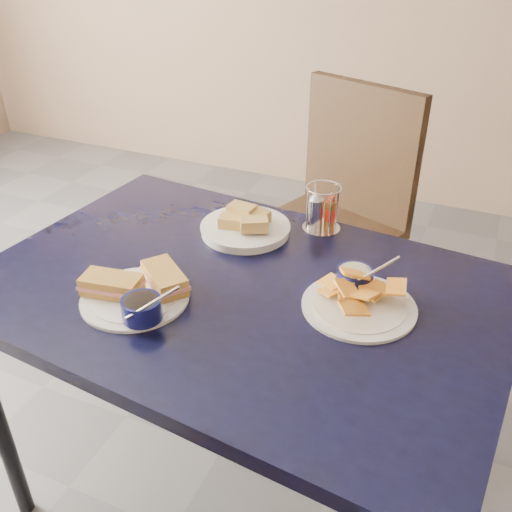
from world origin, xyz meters
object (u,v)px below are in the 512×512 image
at_px(chair_far, 332,202).
at_px(plantain_plate, 357,295).
at_px(sandwich_plate, 138,292).
at_px(condiment_caddy, 321,211).
at_px(bread_basket, 246,226).
at_px(dining_table, 239,305).

bearing_deg(chair_far, plantain_plate, -70.06).
relative_size(sandwich_plate, condiment_caddy, 2.19).
bearing_deg(bread_basket, sandwich_plate, -103.39).
xyz_separation_m(chair_far, condiment_caddy, (0.11, -0.52, 0.22)).
bearing_deg(sandwich_plate, condiment_caddy, 61.01).
distance_m(dining_table, plantain_plate, 0.30).
xyz_separation_m(dining_table, chair_far, (-0.01, 0.88, -0.11)).
distance_m(chair_far, condiment_caddy, 0.57).
distance_m(chair_far, sandwich_plate, 1.06).
bearing_deg(dining_table, plantain_plate, 9.87).
bearing_deg(plantain_plate, chair_far, 109.94).
bearing_deg(condiment_caddy, plantain_plate, -58.24).
bearing_deg(plantain_plate, bread_basket, 152.04).
relative_size(chair_far, sandwich_plate, 3.42).
distance_m(sandwich_plate, plantain_plate, 0.52).
relative_size(sandwich_plate, bread_basket, 1.18).
height_order(sandwich_plate, condiment_caddy, condiment_caddy).
distance_m(plantain_plate, bread_basket, 0.43).
relative_size(plantain_plate, bread_basket, 1.06).
xyz_separation_m(dining_table, sandwich_plate, (-0.19, -0.15, 0.09)).
bearing_deg(plantain_plate, dining_table, -170.13).
distance_m(sandwich_plate, bread_basket, 0.41).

